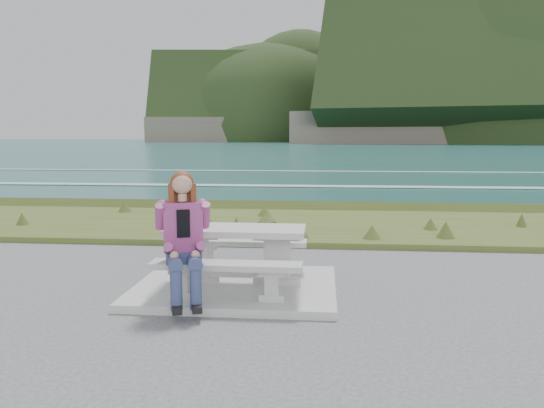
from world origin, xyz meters
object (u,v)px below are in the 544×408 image
at_px(picnic_table, 236,240).
at_px(bench_landward, 226,271).
at_px(bench_seaward, 244,246).
at_px(seated_woman, 184,255).

xyz_separation_m(picnic_table, bench_landward, (0.00, -0.70, -0.23)).
height_order(bench_seaward, seated_woman, seated_woman).
xyz_separation_m(picnic_table, seated_woman, (-0.47, -0.84, -0.02)).
bearing_deg(seated_woman, bench_seaward, 55.25).
bearing_deg(bench_landward, bench_seaward, 90.00).
distance_m(bench_landward, seated_woman, 0.53).
xyz_separation_m(bench_landward, bench_seaward, (0.00, 1.40, 0.00)).
bearing_deg(picnic_table, bench_landward, -90.00).
relative_size(bench_landward, bench_seaward, 1.00).
relative_size(picnic_table, bench_seaward, 1.00).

